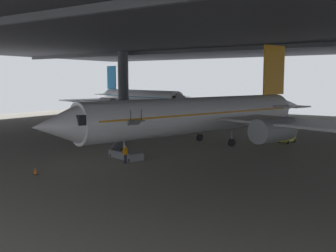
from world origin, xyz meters
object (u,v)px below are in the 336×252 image
(boarding_stairs, at_px, (126,151))
(airplane_distant, at_px, (139,98))
(airplane_main, at_px, (202,115))
(baggage_tug, at_px, (287,138))
(crew_worker_by_stairs, at_px, (125,153))
(traffic_cone_orange, at_px, (35,171))

(boarding_stairs, xyz_separation_m, airplane_distant, (-33.60, 45.63, 2.65))
(airplane_main, distance_m, baggage_tug, 11.20)
(airplane_main, xyz_separation_m, baggage_tug, (7.61, 7.62, -3.06))
(crew_worker_by_stairs, xyz_separation_m, traffic_cone_orange, (-3.40, -7.22, -0.66))
(airplane_main, xyz_separation_m, boarding_stairs, (-2.52, -10.59, -2.84))
(airplane_distant, bearing_deg, crew_worker_by_stairs, -53.57)
(crew_worker_by_stairs, distance_m, traffic_cone_orange, 8.00)
(airplane_distant, distance_m, baggage_tug, 51.70)
(boarding_stairs, xyz_separation_m, crew_worker_by_stairs, (1.52, -1.96, 0.21))
(baggage_tug, bearing_deg, crew_worker_by_stairs, -113.12)
(baggage_tug, bearing_deg, boarding_stairs, -119.10)
(airplane_distant, bearing_deg, boarding_stairs, -53.63)
(traffic_cone_orange, height_order, baggage_tug, baggage_tug)
(traffic_cone_orange, bearing_deg, airplane_main, 77.45)
(crew_worker_by_stairs, bearing_deg, traffic_cone_orange, -115.24)
(airplane_main, height_order, boarding_stairs, airplane_main)
(crew_worker_by_stairs, xyz_separation_m, airplane_distant, (-35.12, 47.59, 2.45))
(airplane_main, distance_m, airplane_distant, 50.33)
(airplane_main, distance_m, boarding_stairs, 11.25)
(airplane_main, xyz_separation_m, traffic_cone_orange, (-4.40, -19.77, -3.29))
(airplane_distant, height_order, baggage_tug, airplane_distant)
(airplane_distant, bearing_deg, traffic_cone_orange, -59.94)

